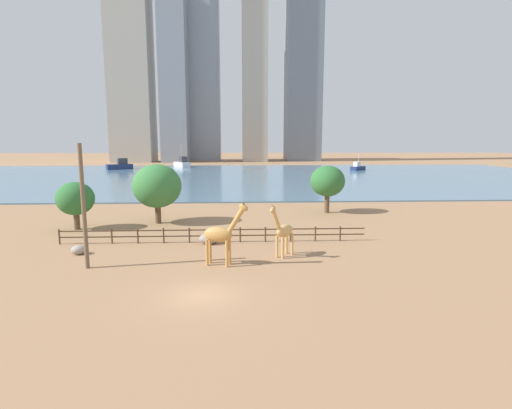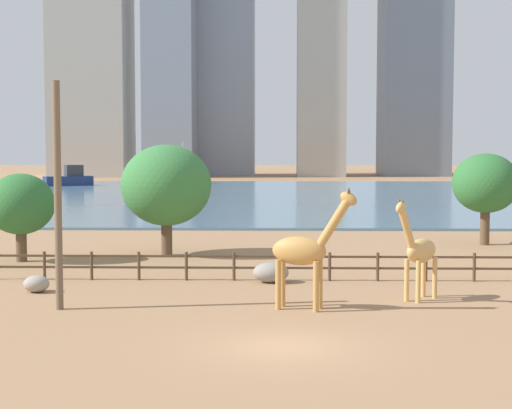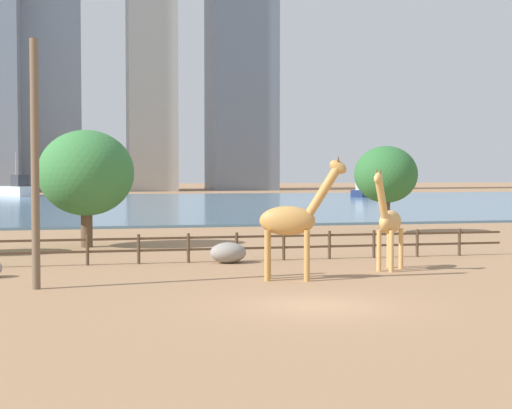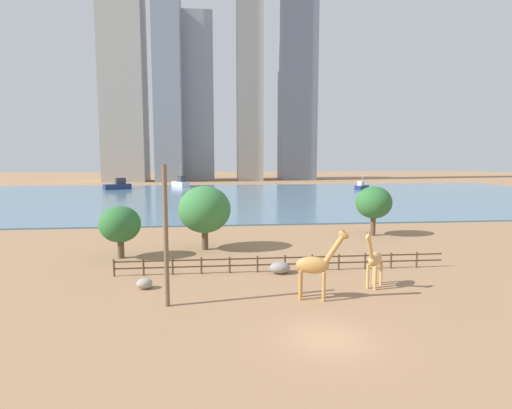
% 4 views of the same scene
% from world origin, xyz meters
% --- Properties ---
extents(ground_plane, '(400.00, 400.00, 0.00)m').
position_xyz_m(ground_plane, '(0.00, 80.00, 0.00)').
color(ground_plane, '#9E7551').
extents(harbor_water, '(180.00, 86.00, 0.20)m').
position_xyz_m(harbor_water, '(0.00, 77.00, 0.10)').
color(harbor_water, slate).
rests_on(harbor_water, ground).
extents(giraffe_tall, '(3.31, 1.52, 4.59)m').
position_xyz_m(giraffe_tall, '(0.84, 5.58, 2.20)').
color(giraffe_tall, '#C18C47').
rests_on(giraffe_tall, ground).
extents(giraffe_companion, '(2.24, 2.49, 4.14)m').
position_xyz_m(giraffe_companion, '(5.44, 7.48, 1.97)').
color(giraffe_companion, tan).
rests_on(giraffe_companion, ground).
extents(utility_pole, '(0.28, 0.28, 8.48)m').
position_xyz_m(utility_pole, '(-8.28, 5.36, 4.24)').
color(utility_pole, brown).
rests_on(utility_pole, ground).
extents(boulder_by_pole, '(1.60, 1.22, 0.91)m').
position_xyz_m(boulder_by_pole, '(-0.44, 11.49, 0.46)').
color(boulder_by_pole, gray).
rests_on(boulder_by_pole, ground).
extents(enclosure_fence, '(26.12, 0.14, 1.30)m').
position_xyz_m(enclosure_fence, '(-0.44, 12.00, 0.76)').
color(enclosure_fence, '#4C3826').
rests_on(enclosure_fence, ground).
extents(tree_center_broad, '(4.13, 4.13, 5.73)m').
position_xyz_m(tree_center_broad, '(12.87, 25.83, 3.83)').
color(tree_center_broad, brown).
rests_on(tree_center_broad, ground).
extents(tree_right_tall, '(5.07, 5.07, 6.25)m').
position_xyz_m(tree_right_tall, '(-6.38, 20.46, 3.95)').
color(tree_right_tall, brown).
rests_on(tree_right_tall, ground).
extents(boat_ferry, '(6.40, 8.29, 7.13)m').
position_xyz_m(boat_ferry, '(-16.13, 111.97, 1.39)').
color(boat_ferry, silver).
rests_on(boat_ferry, harbor_water).
extents(boat_tug, '(5.37, 5.27, 4.98)m').
position_xyz_m(boat_tug, '(37.46, 94.36, 1.03)').
color(boat_tug, navy).
rests_on(boat_tug, harbor_water).
extents(skyline_tower_needle, '(17.29, 11.75, 71.22)m').
position_xyz_m(skyline_tower_needle, '(-14.00, 162.76, 35.61)').
color(skyline_tower_needle, '#939EAD').
rests_on(skyline_tower_needle, ground).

